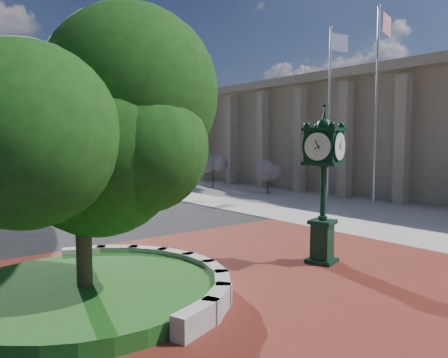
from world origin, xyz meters
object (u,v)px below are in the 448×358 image
parked_car (2,170)px  street_lamp_near (30,129)px  flagpole_b (329,113)px  flagpole_a (376,105)px  post_clock (323,178)px

parked_car → street_lamp_near: (-0.02, -11.42, 3.87)m
parked_car → flagpole_b: flagpole_b is taller
flagpole_a → street_lamp_near: size_ratio=1.40×
flagpole_a → street_lamp_near: 26.77m
parked_car → flagpole_b: 34.66m
post_clock → parked_car: post_clock is taller
flagpole_a → flagpole_b: bearing=101.5°
flagpole_b → parked_car: bearing=110.3°
parked_car → street_lamp_near: street_lamp_near is taller
post_clock → street_lamp_near: street_lamp_near is taller
street_lamp_near → parked_car: bearing=89.9°
post_clock → parked_car: size_ratio=0.95×
flagpole_a → street_lamp_near: (-12.53, 23.63, -1.06)m
parked_car → street_lamp_near: 12.06m
post_clock → street_lamp_near: size_ratio=0.59×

